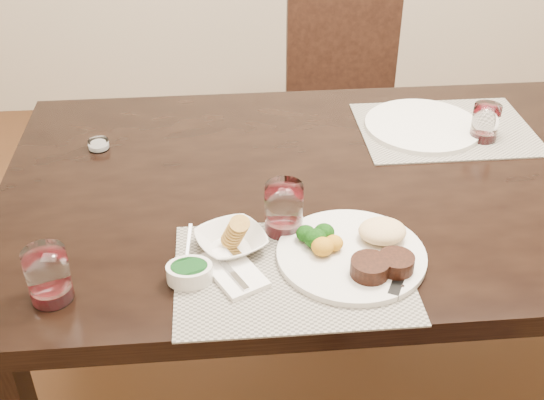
{
  "coord_description": "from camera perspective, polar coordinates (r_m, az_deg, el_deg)",
  "views": [
    {
      "loc": [
        -0.48,
        -1.36,
        1.62
      ],
      "look_at": [
        -0.37,
        -0.18,
        0.82
      ],
      "focal_mm": 45.0,
      "sensor_mm": 36.0,
      "label": 1
    }
  ],
  "objects": [
    {
      "name": "ground_plane",
      "position": [
        2.17,
        9.83,
        -15.04
      ],
      "size": [
        4.5,
        4.5,
        0.0
      ],
      "primitive_type": "plane",
      "color": "#492D17",
      "rests_on": "ground"
    },
    {
      "name": "dining_table",
      "position": [
        1.73,
        11.94,
        -0.25
      ],
      "size": [
        2.0,
        1.0,
        0.75
      ],
      "color": "black",
      "rests_on": "ground"
    },
    {
      "name": "chair_far",
      "position": [
        2.59,
        6.11,
        8.3
      ],
      "size": [
        0.42,
        0.42,
        0.9
      ],
      "color": "black",
      "rests_on": "ground"
    },
    {
      "name": "placemat_near",
      "position": [
        1.35,
        1.73,
        -6.1
      ],
      "size": [
        0.46,
        0.34,
        0.0
      ],
      "primitive_type": "cube",
      "color": "gray",
      "rests_on": "dining_table"
    },
    {
      "name": "placemat_far",
      "position": [
        1.9,
        14.29,
        5.78
      ],
      "size": [
        0.46,
        0.34,
        0.0
      ],
      "primitive_type": "cube",
      "color": "gray",
      "rests_on": "dining_table"
    },
    {
      "name": "dinner_plate",
      "position": [
        1.38,
        7.27,
        -4.28
      ],
      "size": [
        0.3,
        0.3,
        0.05
      ],
      "rotation": [
        0.0,
        0.0,
        0.21
      ],
      "color": "silver",
      "rests_on": "placemat_near"
    },
    {
      "name": "napkin_fork",
      "position": [
        1.34,
        -3.3,
        -5.93
      ],
      "size": [
        0.14,
        0.17,
        0.02
      ],
      "rotation": [
        0.0,
        0.0,
        0.47
      ],
      "color": "white",
      "rests_on": "placemat_near"
    },
    {
      "name": "steak_knife",
      "position": [
        1.36,
        10.27,
        -5.81
      ],
      "size": [
        0.08,
        0.25,
        0.01
      ],
      "rotation": [
        0.0,
        0.0,
        -0.46
      ],
      "color": "silver",
      "rests_on": "placemat_near"
    },
    {
      "name": "cracker_bowl",
      "position": [
        1.39,
        -3.45,
        -3.42
      ],
      "size": [
        0.18,
        0.18,
        0.06
      ],
      "rotation": [
        0.0,
        0.0,
        0.41
      ],
      "color": "silver",
      "rests_on": "placemat_near"
    },
    {
      "name": "sauce_ramekin",
      "position": [
        1.32,
        -6.92,
        -5.99
      ],
      "size": [
        0.09,
        0.13,
        0.07
      ],
      "rotation": [
        0.0,
        0.0,
        -0.17
      ],
      "color": "silver",
      "rests_on": "placemat_near"
    },
    {
      "name": "wine_glass_near",
      "position": [
        1.42,
        1.0,
        -0.91
      ],
      "size": [
        0.08,
        0.08,
        0.11
      ],
      "rotation": [
        0.0,
        0.0,
        -0.3
      ],
      "color": "silver",
      "rests_on": "placemat_near"
    },
    {
      "name": "far_plate",
      "position": [
        1.89,
        12.48,
        6.08
      ],
      "size": [
        0.31,
        0.31,
        0.01
      ],
      "primitive_type": "cylinder",
      "color": "silver",
      "rests_on": "placemat_far"
    },
    {
      "name": "wine_glass_far",
      "position": [
        1.86,
        17.39,
        6.07
      ],
      "size": [
        0.07,
        0.07,
        0.1
      ],
      "rotation": [
        0.0,
        0.0,
        0.15
      ],
      "color": "silver",
      "rests_on": "placemat_far"
    },
    {
      "name": "wine_glass_side",
      "position": [
        1.33,
        -18.18,
        -6.22
      ],
      "size": [
        0.08,
        0.08,
        0.11
      ],
      "rotation": [
        0.0,
        0.0,
        -0.04
      ],
      "color": "silver",
      "rests_on": "dining_table"
    },
    {
      "name": "salt_cellar",
      "position": [
        1.8,
        -14.3,
        4.47
      ],
      "size": [
        0.05,
        0.05,
        0.02
      ],
      "rotation": [
        0.0,
        0.0,
        -0.13
      ],
      "color": "silver",
      "rests_on": "dining_table"
    }
  ]
}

